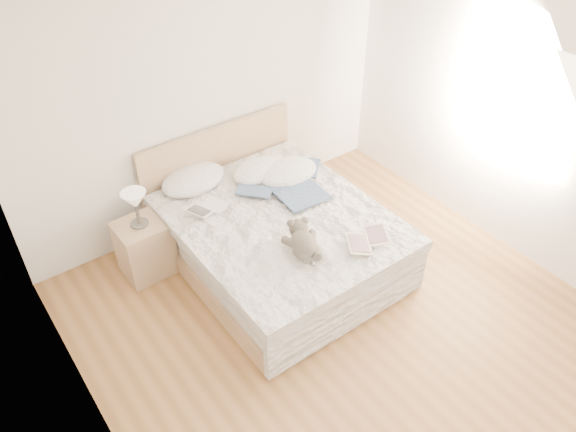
# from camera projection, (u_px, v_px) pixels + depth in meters

# --- Properties ---
(floor) EXTENTS (4.00, 4.50, 0.00)m
(floor) POSITION_uv_depth(u_px,v_px,m) (358.00, 339.00, 4.69)
(floor) COLOR brown
(floor) RESTS_ON ground
(ceiling) EXTENTS (4.00, 4.50, 0.00)m
(ceiling) POSITION_uv_depth(u_px,v_px,m) (398.00, 15.00, 3.00)
(ceiling) COLOR white
(ceiling) RESTS_ON ground
(wall_back) EXTENTS (4.00, 0.02, 2.70)m
(wall_back) POSITION_uv_depth(u_px,v_px,m) (209.00, 93.00, 5.26)
(wall_back) COLOR white
(wall_back) RESTS_ON ground
(wall_left) EXTENTS (0.02, 4.50, 2.70)m
(wall_left) POSITION_uv_depth(u_px,v_px,m) (92.00, 354.00, 2.92)
(wall_left) COLOR white
(wall_left) RESTS_ON ground
(wall_right) EXTENTS (0.02, 4.50, 2.70)m
(wall_right) POSITION_uv_depth(u_px,v_px,m) (546.00, 126.00, 4.77)
(wall_right) COLOR white
(wall_right) RESTS_ON ground
(window) EXTENTS (0.02, 1.30, 1.10)m
(window) POSITION_uv_depth(u_px,v_px,m) (518.00, 103.00, 4.89)
(window) COLOR white
(window) RESTS_ON wall_right
(bed) EXTENTS (1.72, 2.14, 1.00)m
(bed) POSITION_uv_depth(u_px,v_px,m) (275.00, 236.00, 5.25)
(bed) COLOR tan
(bed) RESTS_ON floor
(nightstand) EXTENTS (0.46, 0.41, 0.56)m
(nightstand) POSITION_uv_depth(u_px,v_px,m) (145.00, 248.00, 5.16)
(nightstand) COLOR tan
(nightstand) RESTS_ON floor
(table_lamp) EXTENTS (0.25, 0.25, 0.35)m
(table_lamp) POSITION_uv_depth(u_px,v_px,m) (135.00, 202.00, 4.83)
(table_lamp) COLOR #48443E
(table_lamp) RESTS_ON nightstand
(pillow_left) EXTENTS (0.71, 0.54, 0.20)m
(pillow_left) POSITION_uv_depth(u_px,v_px,m) (193.00, 179.00, 5.39)
(pillow_left) COLOR white
(pillow_left) RESTS_ON bed
(pillow_middle) EXTENTS (0.58, 0.43, 0.17)m
(pillow_middle) POSITION_uv_depth(u_px,v_px,m) (259.00, 171.00, 5.51)
(pillow_middle) COLOR white
(pillow_middle) RESTS_ON bed
(pillow_right) EXTENTS (0.63, 0.45, 0.19)m
(pillow_right) POSITION_uv_depth(u_px,v_px,m) (288.00, 172.00, 5.49)
(pillow_right) COLOR white
(pillow_right) RESTS_ON bed
(blouse) EXTENTS (0.70, 0.74, 0.03)m
(blouse) POSITION_uv_depth(u_px,v_px,m) (295.00, 189.00, 5.29)
(blouse) COLOR #33476A
(blouse) RESTS_ON bed
(photo_book) EXTENTS (0.39, 0.34, 0.02)m
(photo_book) POSITION_uv_depth(u_px,v_px,m) (207.00, 209.00, 5.05)
(photo_book) COLOR white
(photo_book) RESTS_ON bed
(childrens_book) EXTENTS (0.49, 0.44, 0.03)m
(childrens_book) POSITION_uv_depth(u_px,v_px,m) (368.00, 240.00, 4.72)
(childrens_book) COLOR #F3E3C5
(childrens_book) RESTS_ON bed
(teddy_bear) EXTENTS (0.36, 0.44, 0.20)m
(teddy_bear) POSITION_uv_depth(u_px,v_px,m) (304.00, 250.00, 4.59)
(teddy_bear) COLOR brown
(teddy_bear) RESTS_ON bed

